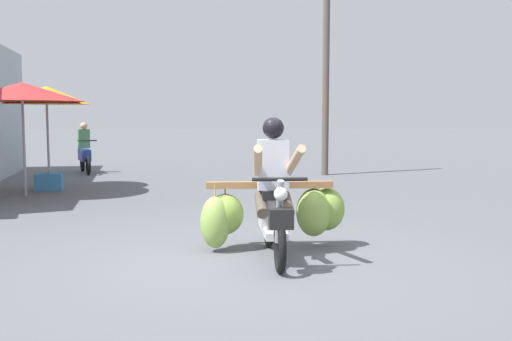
{
  "coord_description": "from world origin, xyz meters",
  "views": [
    {
      "loc": [
        -1.16,
        -6.11,
        1.6
      ],
      "look_at": [
        0.3,
        1.12,
        0.9
      ],
      "focal_mm": 40.95,
      "sensor_mm": 36.0,
      "label": 1
    }
  ],
  "objects_px": {
    "motorbike_main_loaded": "(275,207)",
    "utility_pole": "(326,63)",
    "market_umbrella_near_shop": "(22,92)",
    "market_umbrella_further_along": "(46,95)",
    "motorbike_distant_ahead_left": "(85,153)",
    "produce_crate": "(49,182)"
  },
  "relations": [
    {
      "from": "produce_crate",
      "to": "market_umbrella_further_along",
      "type": "bearing_deg",
      "value": 95.52
    },
    {
      "from": "motorbike_distant_ahead_left",
      "to": "market_umbrella_near_shop",
      "type": "xyz_separation_m",
      "value": [
        -0.75,
        -4.5,
        1.49
      ]
    },
    {
      "from": "motorbike_distant_ahead_left",
      "to": "utility_pole",
      "type": "relative_size",
      "value": 0.27
    },
    {
      "from": "market_umbrella_further_along",
      "to": "motorbike_distant_ahead_left",
      "type": "bearing_deg",
      "value": 82.58
    },
    {
      "from": "produce_crate",
      "to": "utility_pole",
      "type": "relative_size",
      "value": 0.09
    },
    {
      "from": "motorbike_distant_ahead_left",
      "to": "market_umbrella_further_along",
      "type": "bearing_deg",
      "value": -97.42
    },
    {
      "from": "market_umbrella_near_shop",
      "to": "utility_pole",
      "type": "bearing_deg",
      "value": 20.68
    },
    {
      "from": "motorbike_main_loaded",
      "to": "market_umbrella_further_along",
      "type": "bearing_deg",
      "value": 117.25
    },
    {
      "from": "motorbike_main_loaded",
      "to": "utility_pole",
      "type": "distance_m",
      "value": 9.34
    },
    {
      "from": "motorbike_distant_ahead_left",
      "to": "utility_pole",
      "type": "height_order",
      "value": "utility_pole"
    },
    {
      "from": "market_umbrella_near_shop",
      "to": "produce_crate",
      "type": "bearing_deg",
      "value": 68.65
    },
    {
      "from": "market_umbrella_near_shop",
      "to": "market_umbrella_further_along",
      "type": "height_order",
      "value": "market_umbrella_near_shop"
    },
    {
      "from": "motorbike_main_loaded",
      "to": "produce_crate",
      "type": "bearing_deg",
      "value": 117.88
    },
    {
      "from": "market_umbrella_near_shop",
      "to": "market_umbrella_further_along",
      "type": "bearing_deg",
      "value": 73.81
    },
    {
      "from": "produce_crate",
      "to": "motorbike_distant_ahead_left",
      "type": "bearing_deg",
      "value": 83.33
    },
    {
      "from": "motorbike_main_loaded",
      "to": "motorbike_distant_ahead_left",
      "type": "height_order",
      "value": "motorbike_main_loaded"
    },
    {
      "from": "motorbike_main_loaded",
      "to": "motorbike_distant_ahead_left",
      "type": "relative_size",
      "value": 1.14
    },
    {
      "from": "motorbike_main_loaded",
      "to": "utility_pole",
      "type": "relative_size",
      "value": 0.31
    },
    {
      "from": "utility_pole",
      "to": "produce_crate",
      "type": "bearing_deg",
      "value": -164.71
    },
    {
      "from": "market_umbrella_near_shop",
      "to": "market_umbrella_further_along",
      "type": "distance_m",
      "value": 1.09
    },
    {
      "from": "motorbike_main_loaded",
      "to": "utility_pole",
      "type": "height_order",
      "value": "utility_pole"
    },
    {
      "from": "market_umbrella_near_shop",
      "to": "utility_pole",
      "type": "distance_m",
      "value": 7.66
    }
  ]
}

